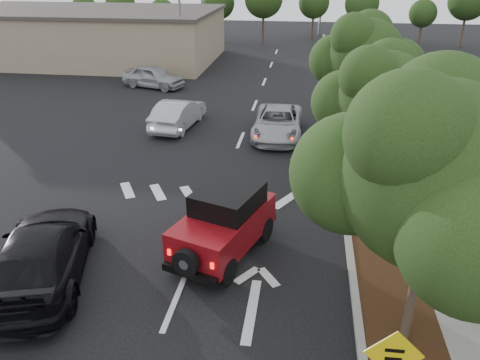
% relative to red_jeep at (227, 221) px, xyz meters
% --- Properties ---
extents(ground, '(120.00, 120.00, 0.00)m').
position_rel_red_jeep_xyz_m(ground, '(-0.94, -2.56, -1.03)').
color(ground, black).
rests_on(ground, ground).
extents(curb, '(0.20, 70.00, 0.15)m').
position_rel_red_jeep_xyz_m(curb, '(3.66, 9.44, -0.95)').
color(curb, '#9E9B93').
rests_on(curb, ground).
extents(planting_strip, '(1.80, 70.00, 0.12)m').
position_rel_red_jeep_xyz_m(planting_strip, '(4.66, 9.44, -0.97)').
color(planting_strip, black).
rests_on(planting_strip, ground).
extents(sidewalk, '(2.00, 70.00, 0.12)m').
position_rel_red_jeep_xyz_m(sidewalk, '(6.56, 9.44, -0.97)').
color(sidewalk, gray).
rests_on(sidewalk, ground).
extents(hedge, '(0.80, 70.00, 0.80)m').
position_rel_red_jeep_xyz_m(hedge, '(7.96, 9.44, -0.63)').
color(hedge, black).
rests_on(hedge, ground).
extents(commercial_building, '(22.00, 12.00, 4.00)m').
position_rel_red_jeep_xyz_m(commercial_building, '(-16.94, 27.44, 0.97)').
color(commercial_building, gray).
rests_on(commercial_building, ground).
extents(transmission_tower, '(7.00, 4.00, 28.00)m').
position_rel_red_jeep_xyz_m(transmission_tower, '(5.06, 45.44, -1.03)').
color(transmission_tower, slate).
rests_on(transmission_tower, ground).
extents(street_tree_near, '(3.80, 3.80, 5.92)m').
position_rel_red_jeep_xyz_m(street_tree_near, '(4.66, -3.06, -1.03)').
color(street_tree_near, '#1A3311').
rests_on(street_tree_near, ground).
extents(street_tree_mid, '(3.20, 3.20, 5.32)m').
position_rel_red_jeep_xyz_m(street_tree_mid, '(4.66, 3.94, -1.03)').
color(street_tree_mid, '#1A3311').
rests_on(street_tree_mid, ground).
extents(street_tree_far, '(3.40, 3.40, 5.62)m').
position_rel_red_jeep_xyz_m(street_tree_far, '(4.66, 10.44, -1.03)').
color(street_tree_far, '#1A3311').
rests_on(street_tree_far, ground).
extents(light_pole_a, '(2.00, 0.22, 9.00)m').
position_rel_red_jeep_xyz_m(light_pole_a, '(-7.44, 23.44, -1.03)').
color(light_pole_a, slate).
rests_on(light_pole_a, ground).
extents(light_pole_b, '(2.00, 0.22, 9.00)m').
position_rel_red_jeep_xyz_m(light_pole_b, '(-8.44, 35.44, -1.03)').
color(light_pole_b, slate).
rests_on(light_pole_b, ground).
extents(red_jeep, '(2.83, 4.13, 2.02)m').
position_rel_red_jeep_xyz_m(red_jeep, '(0.00, 0.00, 0.00)').
color(red_jeep, black).
rests_on(red_jeep, ground).
extents(silver_suv_ahead, '(2.35, 5.03, 1.39)m').
position_rel_red_jeep_xyz_m(silver_suv_ahead, '(0.78, 10.29, -0.33)').
color(silver_suv_ahead, '#ACAFB4').
rests_on(silver_suv_ahead, ground).
extents(black_suv_oncoming, '(3.70, 5.91, 1.60)m').
position_rel_red_jeep_xyz_m(black_suv_oncoming, '(-4.71, -2.06, -0.23)').
color(black_suv_oncoming, black).
rests_on(black_suv_oncoming, ground).
extents(silver_sedan_oncoming, '(2.04, 4.59, 1.46)m').
position_rel_red_jeep_xyz_m(silver_sedan_oncoming, '(-4.42, 10.89, -0.29)').
color(silver_sedan_oncoming, '#AEB1B6').
rests_on(silver_sedan_oncoming, ground).
extents(parked_suv, '(4.67, 2.95, 1.48)m').
position_rel_red_jeep_xyz_m(parked_suv, '(-8.26, 18.76, -0.29)').
color(parked_suv, '#A2A4AA').
rests_on(parked_suv, ground).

